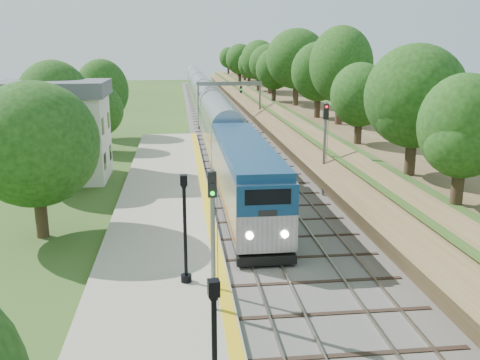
{
  "coord_description": "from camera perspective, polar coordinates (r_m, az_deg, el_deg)",
  "views": [
    {
      "loc": [
        -4.1,
        -14.18,
        10.73
      ],
      "look_at": [
        -0.5,
        17.0,
        2.8
      ],
      "focal_mm": 40.0,
      "sensor_mm": 36.0,
      "label": 1
    }
  ],
  "objects": [
    {
      "name": "embankment",
      "position": [
        76.08,
        4.45,
        7.52
      ],
      "size": [
        10.64,
        170.0,
        11.7
      ],
      "color": "brown",
      "rests_on": "ground"
    },
    {
      "name": "train",
      "position": [
        84.65,
        -3.82,
        8.43
      ],
      "size": [
        3.05,
        122.4,
        4.49
      ],
      "color": "black",
      "rests_on": "trackbed"
    },
    {
      "name": "trees_behind_platform",
      "position": [
        36.09,
        -17.81,
        3.61
      ],
      "size": [
        7.82,
        53.32,
        7.21
      ],
      "color": "#332316",
      "rests_on": "ground"
    },
    {
      "name": "trackbed",
      "position": [
        75.19,
        -1.87,
        6.02
      ],
      "size": [
        9.5,
        170.0,
        0.28
      ],
      "color": "#4C4944",
      "rests_on": "ground"
    },
    {
      "name": "signal_farside",
      "position": [
        38.54,
        9.04,
        4.31
      ],
      "size": [
        0.37,
        0.29,
        6.75
      ],
      "color": "slate",
      "rests_on": "ground"
    },
    {
      "name": "station_building",
      "position": [
        45.76,
        -19.08,
        5.06
      ],
      "size": [
        8.6,
        6.6,
        8.0
      ],
      "color": "silver",
      "rests_on": "ground"
    },
    {
      "name": "signal_platform",
      "position": [
        20.83,
        -2.93,
        -4.84
      ],
      "size": [
        0.34,
        0.27,
        5.81
      ],
      "color": "slate",
      "rests_on": "platform"
    },
    {
      "name": "platform",
      "position": [
        31.99,
        -8.22,
        -5.21
      ],
      "size": [
        6.4,
        68.0,
        0.38
      ],
      "primitive_type": "cube",
      "color": "gray",
      "rests_on": "ground"
    },
    {
      "name": "signal_gantry",
      "position": [
        69.73,
        -1.17,
        9.32
      ],
      "size": [
        8.4,
        0.38,
        6.2
      ],
      "color": "slate",
      "rests_on": "ground"
    },
    {
      "name": "yellow_stripe",
      "position": [
        31.95,
        -3.1,
        -4.74
      ],
      "size": [
        0.55,
        68.0,
        0.01
      ],
      "primitive_type": "cube",
      "color": "gold",
      "rests_on": "platform"
    },
    {
      "name": "lamppost_far",
      "position": [
        23.82,
        -5.87,
        -5.89
      ],
      "size": [
        0.49,
        0.49,
        4.94
      ],
      "color": "black",
      "rests_on": "platform"
    }
  ]
}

